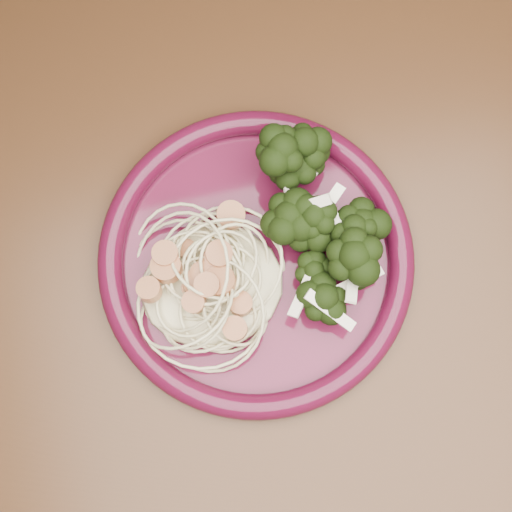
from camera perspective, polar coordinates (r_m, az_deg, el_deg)
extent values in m
plane|color=brown|center=(1.36, -1.15, -10.28)|extent=(3.50, 3.50, 0.00)
cube|color=#472814|center=(0.63, -2.45, -6.56)|extent=(1.20, 0.80, 0.04)
cylinder|color=#4C0F25|center=(0.62, 0.00, -0.37)|extent=(0.34, 0.34, 0.01)
torus|color=#4C0D24|center=(0.61, 0.00, -0.18)|extent=(0.35, 0.35, 0.02)
ellipsoid|color=beige|center=(0.60, -3.58, -2.24)|extent=(0.15, 0.14, 0.03)
ellipsoid|color=black|center=(0.60, 4.36, 2.97)|extent=(0.13, 0.17, 0.05)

